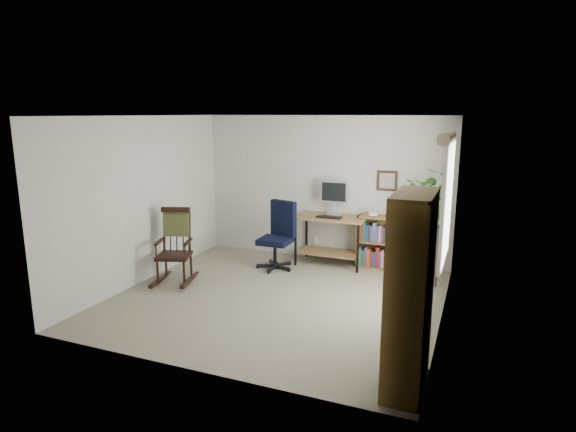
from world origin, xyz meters
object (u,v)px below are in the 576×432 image
at_px(desk, 331,240).
at_px(office_chair, 275,235).
at_px(low_bookshelf, 383,243).
at_px(rocking_chair, 173,246).
at_px(tall_bookshelf, 410,293).

xyz_separation_m(desk, office_chair, (-0.75, -0.55, 0.14)).
height_order(desk, low_bookshelf, low_bookshelf).
relative_size(rocking_chair, low_bookshelf, 1.32).
distance_m(rocking_chair, low_bookshelf, 3.24).
height_order(office_chair, low_bookshelf, office_chair).
bearing_deg(rocking_chair, desk, 22.92).
bearing_deg(tall_bookshelf, office_chair, 132.52).
distance_m(desk, office_chair, 0.94).
bearing_deg(desk, office_chair, -144.03).
bearing_deg(office_chair, tall_bookshelf, -31.75).
xyz_separation_m(rocking_chair, tall_bookshelf, (3.56, -1.53, 0.34)).
bearing_deg(rocking_chair, low_bookshelf, 14.70).
relative_size(office_chair, low_bookshelf, 1.30).
distance_m(office_chair, rocking_chair, 1.59).
height_order(rocking_chair, tall_bookshelf, tall_bookshelf).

